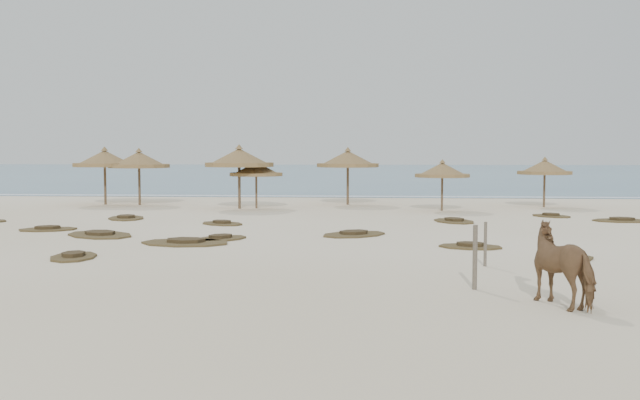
{
  "coord_description": "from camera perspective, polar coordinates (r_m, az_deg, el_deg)",
  "views": [
    {
      "loc": [
        2.84,
        -18.72,
        2.91
      ],
      "look_at": [
        1.08,
        5.0,
        1.25
      ],
      "focal_mm": 40.0,
      "sensor_mm": 36.0,
      "label": 1
    }
  ],
  "objects": [
    {
      "name": "palapa_1",
      "position": [
        39.1,
        -14.28,
        3.07
      ],
      "size": [
        4.14,
        4.14,
        3.05
      ],
      "rotation": [
        0.0,
        0.0,
        0.33
      ],
      "color": "brown",
      "rests_on": "ground"
    },
    {
      "name": "palapa_5",
      "position": [
        34.72,
        9.76,
        2.32
      ],
      "size": [
        3.39,
        3.39,
        2.49
      ],
      "rotation": [
        0.0,
        0.0,
        0.34
      ],
      "color": "brown",
      "rests_on": "ground"
    },
    {
      "name": "scrub_14",
      "position": [
        27.84,
        -20.94,
        -2.17
      ],
      "size": [
        2.38,
        1.92,
        0.16
      ],
      "rotation": [
        0.0,
        0.0,
        0.32
      ],
      "color": "brown",
      "rests_on": "ground"
    },
    {
      "name": "foam_line",
      "position": [
        44.9,
        0.59,
        0.28
      ],
      "size": [
        70.0,
        0.6,
        0.01
      ],
      "primitive_type": "cube",
      "color": "silver",
      "rests_on": "ground"
    },
    {
      "name": "scrub_4",
      "position": [
        21.83,
        11.94,
        -3.62
      ],
      "size": [
        2.1,
        1.57,
        0.16
      ],
      "rotation": [
        0.0,
        0.0,
        2.95
      ],
      "color": "brown",
      "rests_on": "ground"
    },
    {
      "name": "palapa_4",
      "position": [
        38.11,
        2.24,
        3.23
      ],
      "size": [
        4.07,
        4.07,
        3.1
      ],
      "rotation": [
        0.0,
        0.0,
        0.27
      ],
      "color": "brown",
      "rests_on": "ground"
    },
    {
      "name": "fence_post_near",
      "position": [
        15.27,
        12.3,
        -4.5
      ],
      "size": [
        0.13,
        0.13,
        1.36
      ],
      "primitive_type": "cylinder",
      "rotation": [
        0.0,
        0.0,
        -0.29
      ],
      "color": "#695B4F",
      "rests_on": "ground"
    },
    {
      "name": "palapa_6",
      "position": [
        38.15,
        17.54,
        2.46
      ],
      "size": [
        3.23,
        3.23,
        2.59
      ],
      "rotation": [
        0.0,
        0.0,
        0.19
      ],
      "color": "brown",
      "rests_on": "ground"
    },
    {
      "name": "fence_post_far",
      "position": [
        18.37,
        13.09,
        -3.46
      ],
      "size": [
        0.09,
        0.09,
        1.12
      ],
      "primitive_type": "cylinder",
      "rotation": [
        0.0,
        0.0,
        0.09
      ],
      "color": "#695B4F",
      "rests_on": "ground"
    },
    {
      "name": "palapa_3",
      "position": [
        35.87,
        -5.13,
        2.43
      ],
      "size": [
        3.48,
        3.48,
        2.5
      ],
      "rotation": [
        0.0,
        0.0,
        -0.38
      ],
      "color": "brown",
      "rests_on": "ground"
    },
    {
      "name": "scrub_6",
      "position": [
        31.38,
        -15.24,
        -1.37
      ],
      "size": [
        2.16,
        2.66,
        0.16
      ],
      "rotation": [
        0.0,
        0.0,
        1.91
      ],
      "color": "brown",
      "rests_on": "ground"
    },
    {
      "name": "scrub_10",
      "position": [
        32.87,
        18.0,
        -1.19
      ],
      "size": [
        2.09,
        2.13,
        0.16
      ],
      "rotation": [
        0.0,
        0.0,
        2.31
      ],
      "color": "brown",
      "rests_on": "ground"
    },
    {
      "name": "scrub_12",
      "position": [
        20.16,
        19.23,
        -4.39
      ],
      "size": [
        1.94,
        1.8,
        0.16
      ],
      "rotation": [
        0.0,
        0.0,
        0.62
      ],
      "color": "brown",
      "rests_on": "ground"
    },
    {
      "name": "scrub_9",
      "position": [
        22.67,
        -10.72,
        -3.32
      ],
      "size": [
        2.94,
        2.03,
        0.16
      ],
      "rotation": [
        0.0,
        0.0,
        3.07
      ],
      "color": "brown",
      "rests_on": "ground"
    },
    {
      "name": "horse",
      "position": [
        14.18,
        19.11,
        -4.9
      ],
      "size": [
        1.59,
        2.01,
        1.54
      ],
      "primitive_type": "imported",
      "rotation": [
        0.0,
        0.0,
        3.62
      ],
      "color": "brown",
      "rests_on": "ground"
    },
    {
      "name": "scrub_13",
      "position": [
        28.29,
        -7.83,
        -1.84
      ],
      "size": [
        2.29,
        2.16,
        0.16
      ],
      "rotation": [
        0.0,
        0.0,
        2.5
      ],
      "color": "brown",
      "rests_on": "ground"
    },
    {
      "name": "ground",
      "position": [
        19.15,
        -4.36,
        -4.76
      ],
      "size": [
        160.0,
        160.0,
        0.0
      ],
      "primitive_type": "plane",
      "color": "beige",
      "rests_on": "ground"
    },
    {
      "name": "ocean",
      "position": [
        93.8,
        2.49,
        2.22
      ],
      "size": [
        200.0,
        100.0,
        0.01
      ],
      "primitive_type": "cube",
      "color": "#2C5986",
      "rests_on": "ground"
    },
    {
      "name": "palapa_2",
      "position": [
        35.7,
        -6.49,
        3.31
      ],
      "size": [
        3.97,
        3.97,
        3.22
      ],
      "rotation": [
        0.0,
        0.0,
        -0.17
      ],
      "color": "brown",
      "rests_on": "ground"
    },
    {
      "name": "palapa_0",
      "position": [
        39.9,
        -16.85,
        3.12
      ],
      "size": [
        3.65,
        3.65,
        3.12
      ],
      "rotation": [
        0.0,
        0.0,
        -0.1
      ],
      "color": "brown",
      "rests_on": "ground"
    },
    {
      "name": "scrub_5",
      "position": [
        31.75,
        22.98,
        -1.49
      ],
      "size": [
        2.41,
        1.62,
        0.16
      ],
      "rotation": [
        0.0,
        0.0,
        0.04
      ],
      "color": "brown",
      "rests_on": "ground"
    },
    {
      "name": "scrub_3",
      "position": [
        24.47,
        2.73,
        -2.72
      ],
      "size": [
        2.9,
        2.78,
        0.16
      ],
      "rotation": [
        0.0,
        0.0,
        0.69
      ],
      "color": "brown",
      "rests_on": "ground"
    },
    {
      "name": "scrub_11",
      "position": [
        20.45,
        -19.13,
        -4.27
      ],
      "size": [
        1.54,
        2.05,
        0.16
      ],
      "rotation": [
        0.0,
        0.0,
        1.76
      ],
      "color": "brown",
      "rests_on": "ground"
    },
    {
      "name": "scrub_2",
      "position": [
        23.53,
        -7.96,
        -3.02
      ],
      "size": [
        2.19,
        2.26,
        0.16
      ],
      "rotation": [
        0.0,
        0.0,
        0.86
      ],
      "color": "brown",
      "rests_on": "ground"
    },
    {
      "name": "scrub_7",
      "position": [
        29.51,
        10.67,
        -1.64
      ],
      "size": [
        2.14,
        2.6,
        0.16
      ],
      "rotation": [
        0.0,
        0.0,
        1.93
      ],
      "color": "brown",
      "rests_on": "ground"
    },
    {
      "name": "scrub_1",
      "position": [
        25.44,
        -17.2,
        -2.64
      ],
      "size": [
        3.31,
        3.14,
        0.16
      ],
      "rotation": [
        0.0,
        0.0,
        2.48
      ],
      "color": "brown",
      "rests_on": "ground"
    }
  ]
}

